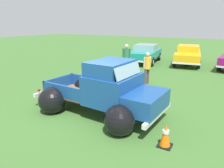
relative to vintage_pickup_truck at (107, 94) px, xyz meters
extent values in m
plane|color=#3D6B2D|center=(-0.39, 0.02, -0.76)|extent=(80.00, 80.00, 0.00)
cylinder|color=black|center=(1.11, 0.80, -0.38)|extent=(0.77, 0.27, 0.76)
cylinder|color=silver|center=(1.11, 0.80, -0.38)|extent=(0.36, 0.25, 0.34)
cylinder|color=black|center=(1.01, -0.93, -0.38)|extent=(0.77, 0.27, 0.76)
cylinder|color=silver|center=(1.01, -0.93, -0.38)|extent=(0.36, 0.25, 0.34)
cylinder|color=black|center=(-1.68, 0.98, -0.38)|extent=(0.77, 0.27, 0.76)
cylinder|color=silver|center=(-1.68, 0.98, -0.38)|extent=(0.36, 0.25, 0.34)
cylinder|color=black|center=(-1.79, -0.76, -0.38)|extent=(0.77, 0.27, 0.76)
cylinder|color=silver|center=(-1.79, -0.76, -0.38)|extent=(0.36, 0.25, 0.34)
sphere|color=black|center=(-1.68, 1.03, -0.32)|extent=(1.02, 1.02, 0.96)
sphere|color=black|center=(-1.79, -0.81, -0.32)|extent=(1.02, 1.02, 0.96)
cube|color=olive|center=(-1.34, 0.08, -0.22)|extent=(2.14, 1.66, 0.04)
cube|color=#19478C|center=(-1.29, 0.81, 0.01)|extent=(2.05, 0.21, 0.50)
cube|color=#19478C|center=(-1.38, -0.65, 0.01)|extent=(2.05, 0.21, 0.50)
cube|color=#19478C|center=(-0.35, 0.02, 0.01)|extent=(0.17, 1.54, 0.50)
cube|color=#19478C|center=(-2.32, 0.14, 0.01)|extent=(0.17, 1.54, 0.50)
cube|color=#19478C|center=(0.26, -0.02, 0.24)|extent=(1.55, 1.79, 0.95)
cube|color=#19478C|center=(0.16, -0.01, 0.94)|extent=(1.24, 1.61, 0.45)
cube|color=#8CADB7|center=(0.81, -0.05, 0.92)|extent=(0.24, 1.47, 0.38)
cube|color=#19478C|center=(1.31, -0.08, 0.04)|extent=(1.35, 1.69, 0.55)
sphere|color=black|center=(1.12, 0.83, -0.34)|extent=(0.97, 0.97, 0.92)
sphere|color=black|center=(1.00, -0.96, -0.34)|extent=(0.97, 0.97, 0.92)
cube|color=silver|center=(-2.62, 0.16, -0.30)|extent=(0.24, 1.98, 0.14)
cube|color=silver|center=(1.85, -0.11, -0.30)|extent=(0.24, 1.98, 0.14)
sphere|color=red|center=(-2.53, 0.95, -0.12)|extent=(0.12, 0.12, 0.11)
sphere|color=red|center=(-2.63, -0.63, -0.12)|extent=(0.12, 0.12, 0.11)
cylinder|color=black|center=(-1.42, 8.76, -0.43)|extent=(0.28, 0.68, 0.66)
cylinder|color=silver|center=(-1.42, 8.76, -0.43)|extent=(0.25, 0.32, 0.30)
cylinder|color=black|center=(-3.15, 8.54, -0.43)|extent=(0.28, 0.68, 0.66)
cylinder|color=silver|center=(-3.15, 8.54, -0.43)|extent=(0.25, 0.32, 0.30)
cylinder|color=black|center=(-1.77, 11.52, -0.43)|extent=(0.28, 0.68, 0.66)
cylinder|color=silver|center=(-1.77, 11.52, -0.43)|extent=(0.25, 0.32, 0.30)
cylinder|color=black|center=(-3.50, 11.30, -0.43)|extent=(0.28, 0.68, 0.66)
cylinder|color=silver|center=(-3.50, 11.30, -0.43)|extent=(0.25, 0.32, 0.30)
cube|color=teal|center=(-2.46, 10.03, -0.05)|extent=(2.39, 4.54, 0.55)
cube|color=#8CADB7|center=(-2.48, 10.20, 0.45)|extent=(1.84, 2.01, 0.45)
cube|color=silver|center=(-2.73, 12.15, -0.31)|extent=(1.92, 0.34, 0.12)
cube|color=silver|center=(-2.19, 7.92, -0.31)|extent=(1.92, 0.34, 0.12)
cylinder|color=black|center=(1.65, 9.63, -0.43)|extent=(0.30, 0.68, 0.66)
cylinder|color=silver|center=(1.65, 9.63, -0.43)|extent=(0.25, 0.33, 0.30)
cylinder|color=black|center=(0.04, 9.39, -0.43)|extent=(0.30, 0.68, 0.66)
cylinder|color=silver|center=(0.04, 9.39, -0.43)|extent=(0.25, 0.33, 0.30)
cylinder|color=black|center=(1.22, 12.48, -0.43)|extent=(0.30, 0.68, 0.66)
cylinder|color=silver|center=(1.22, 12.48, -0.43)|extent=(0.25, 0.33, 0.30)
cylinder|color=black|center=(-0.39, 12.23, -0.43)|extent=(0.30, 0.68, 0.66)
cylinder|color=silver|center=(-0.39, 12.23, -0.43)|extent=(0.25, 0.33, 0.30)
cube|color=#F2A819|center=(0.63, 10.93, -0.05)|extent=(2.40, 4.71, 0.55)
cube|color=#F2A819|center=(0.60, 11.11, 0.45)|extent=(1.77, 2.09, 0.45)
cube|color=silver|center=(0.30, 13.12, -0.31)|extent=(1.80, 0.37, 0.12)
cube|color=silver|center=(0.96, 8.75, -0.31)|extent=(1.80, 0.37, 0.12)
cylinder|color=black|center=(2.95, 9.50, -0.43)|extent=(0.26, 0.68, 0.66)
cylinder|color=silver|center=(2.95, 9.50, -0.43)|extent=(0.24, 0.32, 0.30)
cylinder|color=#4C4742|center=(-0.21, 4.25, -0.36)|extent=(0.20, 0.20, 0.80)
cylinder|color=#4C4742|center=(-0.14, 4.40, -0.36)|extent=(0.20, 0.20, 0.80)
cylinder|color=gold|center=(-0.18, 4.32, 0.34)|extent=(0.44, 0.44, 0.60)
cylinder|color=#DBAD84|center=(-0.26, 4.12, 0.37)|extent=(0.12, 0.12, 0.57)
cylinder|color=gold|center=(-0.09, 4.53, 0.37)|extent=(0.12, 0.12, 0.57)
sphere|color=#DBAD84|center=(-0.18, 4.32, 0.78)|extent=(0.28, 0.28, 0.22)
cylinder|color=#4C4742|center=(-2.19, 5.81, -0.31)|extent=(0.19, 0.19, 0.89)
cylinder|color=#4C4742|center=(-2.03, 5.87, -0.31)|extent=(0.19, 0.19, 0.89)
cylinder|color=#2D724C|center=(-2.11, 5.84, 0.47)|extent=(0.44, 0.44, 0.67)
cylinder|color=#2D724C|center=(-2.31, 5.76, 0.51)|extent=(0.12, 0.12, 0.64)
cylinder|color=#2D724C|center=(-1.90, 5.92, 0.51)|extent=(0.12, 0.12, 0.64)
sphere|color=beige|center=(-2.11, 5.84, 0.96)|extent=(0.31, 0.31, 0.24)
cube|color=black|center=(2.33, -0.94, -0.74)|extent=(0.36, 0.36, 0.03)
cone|color=orange|center=(2.33, -0.94, -0.43)|extent=(0.28, 0.28, 0.60)
cylinder|color=white|center=(2.33, -0.94, -0.34)|extent=(0.17, 0.17, 0.08)
camera|label=1|loc=(3.50, -5.77, 2.34)|focal=33.44mm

